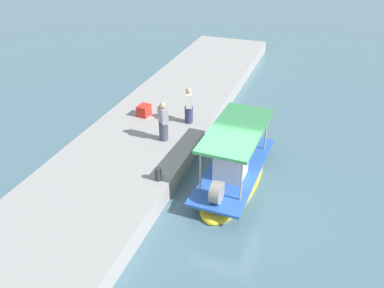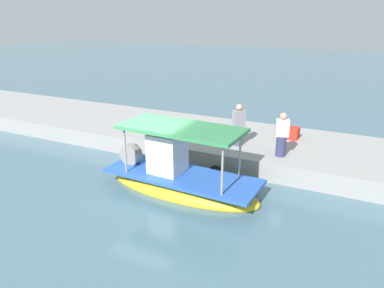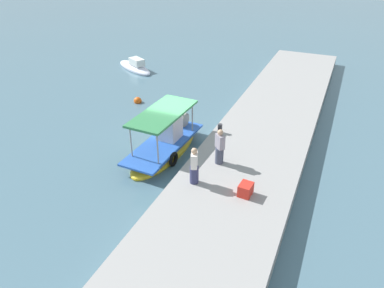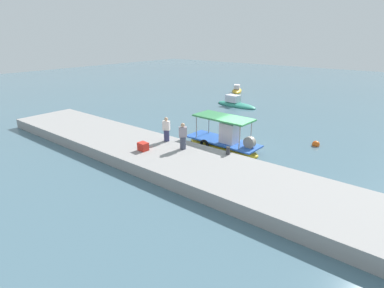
% 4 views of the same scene
% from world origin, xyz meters
% --- Properties ---
extents(ground_plane, '(120.00, 120.00, 0.00)m').
position_xyz_m(ground_plane, '(0.00, 0.00, 0.00)').
color(ground_plane, slate).
extents(dock_quay, '(36.00, 5.00, 0.75)m').
position_xyz_m(dock_quay, '(0.00, -4.56, 0.37)').
color(dock_quay, '#979492').
rests_on(dock_quay, ground_plane).
extents(main_fishing_boat, '(5.76, 2.14, 2.67)m').
position_xyz_m(main_fishing_boat, '(-1.11, -0.15, 0.44)').
color(main_fishing_boat, gold).
rests_on(main_fishing_boat, ground_plane).
extents(fisherman_near_bollard, '(0.54, 0.48, 1.68)m').
position_xyz_m(fisherman_near_bollard, '(-3.94, -3.00, 1.51)').
color(fisherman_near_bollard, navy).
rests_on(fisherman_near_bollard, dock_quay).
extents(fisherman_by_crate, '(0.54, 0.54, 1.72)m').
position_xyz_m(fisherman_by_crate, '(-2.09, -3.45, 1.53)').
color(fisherman_by_crate, '#414659').
rests_on(fisherman_by_crate, dock_quay).
extents(mooring_bollard, '(0.24, 0.24, 0.50)m').
position_xyz_m(mooring_bollard, '(0.69, -2.49, 1.00)').
color(mooring_bollard, '#2D2D33').
rests_on(mooring_bollard, dock_quay).
extents(cargo_crate, '(0.65, 0.54, 0.52)m').
position_xyz_m(cargo_crate, '(-3.89, -5.23, 1.01)').
color(cargo_crate, red).
rests_on(cargo_crate, dock_quay).
extents(marker_buoy, '(0.54, 0.54, 0.54)m').
position_xyz_m(marker_buoy, '(3.85, 4.56, 0.11)').
color(marker_buoy, '#DD5614').
rests_on(marker_buoy, ground_plane).
extents(moored_boat_near, '(5.20, 2.23, 1.43)m').
position_xyz_m(moored_boat_near, '(-7.49, 12.22, 0.20)').
color(moored_boat_near, teal).
rests_on(moored_boat_near, ground_plane).
extents(moored_boat_far, '(2.79, 3.94, 1.33)m').
position_xyz_m(moored_boat_far, '(-11.81, 19.77, 0.21)').
color(moored_boat_far, gold).
rests_on(moored_boat_far, ground_plane).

